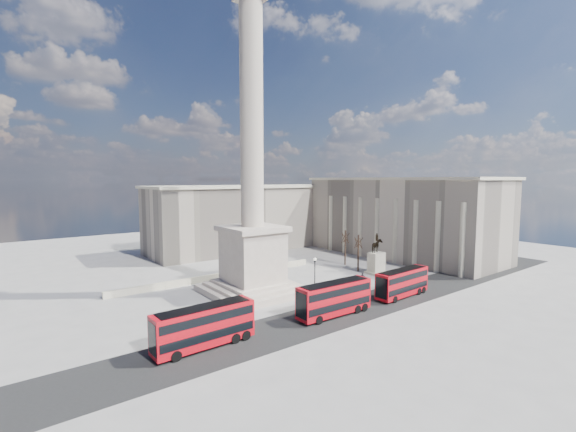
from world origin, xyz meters
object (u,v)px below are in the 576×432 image
Objects in this scene: red_bus_b at (335,298)px; pedestrian_walking at (399,274)px; pedestrian_standing at (384,277)px; victorian_lamp at (315,273)px; red_bus_c at (403,282)px; equestrian_statue at (376,260)px; red_bus_a at (205,326)px; pedestrian_crossing at (362,278)px; nelsons_column at (252,213)px.

pedestrian_walking is (22.80, 6.67, -1.51)m from red_bus_b.
red_bus_b reaches higher than pedestrian_standing.
pedestrian_standing is at bearing -7.71° from victorian_lamp.
equestrian_statue is (8.40, 12.17, 0.47)m from red_bus_c.
victorian_lamp reaches higher than pedestrian_standing.
red_bus_a is 6.12× the size of pedestrian_crossing.
pedestrian_walking is at bearing -88.05° from equestrian_statue.
nelsons_column is at bearing 31.99° from pedestrian_crossing.
nelsons_column is 28.39× the size of pedestrian_walking.
nelsons_column is at bearing 135.60° from red_bus_c.
nelsons_column reaches higher than red_bus_b.
red_bus_a is (-14.85, -13.99, -10.53)m from nelsons_column.
red_bus_a is at bearing 174.63° from red_bus_c.
equestrian_statue reaches higher than red_bus_c.
pedestrian_crossing is at bearing -2.91° from victorian_lamp.
pedestrian_standing is (-3.54, -4.68, -1.89)m from equestrian_statue.
equestrian_statue is at bearing 53.04° from red_bus_c.
red_bus_a reaches higher than pedestrian_crossing.
pedestrian_crossing is (0.87, 8.92, -1.32)m from red_bus_c.
nelsons_column is 6.35× the size of equestrian_statue.
equestrian_statue is at bearing 8.48° from victorian_lamp.
pedestrian_crossing is at bearing -156.68° from equestrian_statue.
red_bus_a is at bearing 64.63° from pedestrian_crossing.
red_bus_b is at bearing 170.74° from pedestrian_walking.
pedestrian_walking is (18.32, -2.49, -2.52)m from victorian_lamp.
red_bus_b reaches higher than pedestrian_walking.
pedestrian_standing is at bearing -20.25° from nelsons_column.
red_bus_b is 6.92× the size of pedestrian_standing.
red_bus_b is 20.45m from pedestrian_standing.
equestrian_statue is 4.47× the size of pedestrian_walking.
equestrian_statue is 4.82× the size of pedestrian_standing.
victorian_lamp is at bearing 17.35° from red_bus_a.
red_bus_c is 14.79m from equestrian_statue.
red_bus_a is at bearing -30.21° from pedestrian_standing.
equestrian_statue is at bearing -7.78° from nelsons_column.
pedestrian_crossing is at bearing -20.33° from nelsons_column.
red_bus_b is at bearing -116.02° from victorian_lamp.
pedestrian_standing is (4.86, 7.48, -1.43)m from red_bus_c.
red_bus_a is 37.59m from pedestrian_standing.
red_bus_c is (17.39, -15.69, -10.68)m from nelsons_column.
equestrian_statue reaches higher than red_bus_a.
equestrian_statue is (25.79, -3.52, -10.21)m from nelsons_column.
equestrian_statue reaches higher than victorian_lamp.
nelsons_column is 25.74m from red_bus_c.
equestrian_statue is 5.51m from pedestrian_walking.
victorian_lamp is at bearing 146.69° from pedestrian_walking.
victorian_lamp is 18.66m from pedestrian_walking.
equestrian_statue reaches higher than pedestrian_walking.
red_bus_a is 32.29m from red_bus_c.
nelsons_column is at bearing 172.22° from equestrian_statue.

